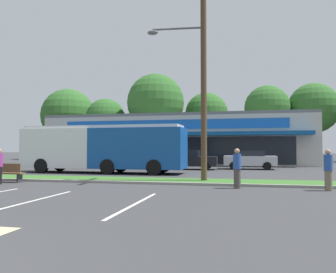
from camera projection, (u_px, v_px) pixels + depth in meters
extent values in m
cube|color=#386B28|center=(137.00, 180.00, 17.32)|extent=(56.00, 2.20, 0.12)
cube|color=gray|center=(129.00, 182.00, 16.13)|extent=(56.00, 0.24, 0.12)
cube|color=silver|center=(33.00, 201.00, 10.88)|extent=(0.12, 4.80, 0.01)
cube|color=silver|center=(135.00, 204.00, 10.23)|extent=(0.12, 4.80, 0.01)
cube|color=#BCB7AD|center=(181.00, 141.00, 38.96)|extent=(28.22, 11.26, 5.00)
cube|color=black|center=(171.00, 150.00, 33.39)|extent=(23.70, 0.08, 2.60)
cube|color=#0F4C8C|center=(169.00, 134.00, 32.80)|extent=(26.52, 1.40, 0.35)
cube|color=#1959AD|center=(171.00, 124.00, 33.44)|extent=(22.57, 0.16, 0.90)
cube|color=slate|center=(181.00, 119.00, 39.05)|extent=(28.22, 11.26, 0.30)
cylinder|color=#473323|center=(68.00, 147.00, 52.05)|extent=(0.44, 0.44, 3.70)
sphere|color=#2D6026|center=(68.00, 116.00, 52.22)|extent=(8.27, 8.27, 8.27)
cylinder|color=#473323|center=(105.00, 146.00, 48.44)|extent=(0.44, 0.44, 3.93)
sphere|color=#2D6026|center=(106.00, 118.00, 48.59)|extent=(5.68, 5.68, 5.68)
cylinder|color=#473323|center=(156.00, 142.00, 46.61)|extent=(0.44, 0.44, 5.12)
sphere|color=#2D6026|center=(156.00, 102.00, 46.81)|extent=(7.98, 7.98, 7.98)
cylinder|color=#473323|center=(207.00, 145.00, 49.32)|extent=(0.44, 0.44, 4.41)
sphere|color=#2D6026|center=(206.00, 114.00, 49.48)|extent=(6.30, 6.30, 6.30)
cylinder|color=#473323|center=(267.00, 143.00, 43.59)|extent=(0.44, 0.44, 4.81)
sphere|color=#2D6026|center=(267.00, 108.00, 43.75)|extent=(5.84, 5.84, 5.84)
cylinder|color=#473323|center=(314.00, 144.00, 43.58)|extent=(0.44, 0.44, 4.49)
sphere|color=#2D6026|center=(314.00, 108.00, 43.74)|extent=(6.55, 6.55, 6.55)
cylinder|color=#4C3826|center=(204.00, 74.00, 16.82)|extent=(0.30, 0.30, 10.84)
cylinder|color=#59595B|center=(178.00, 29.00, 17.06)|extent=(2.60, 0.35, 0.10)
ellipsoid|color=#59595B|center=(153.00, 33.00, 17.21)|extent=(0.56, 0.32, 0.24)
cube|color=#144793|center=(138.00, 148.00, 22.64)|extent=(6.35, 2.65, 2.70)
cube|color=silver|center=(62.00, 148.00, 23.97)|extent=(5.20, 2.63, 2.70)
cube|color=silver|center=(103.00, 128.00, 23.29)|extent=(11.04, 2.47, 0.20)
cube|color=black|center=(111.00, 142.00, 24.52)|extent=(10.55, 0.23, 1.19)
cube|color=black|center=(30.00, 144.00, 24.58)|extent=(0.09, 2.17, 1.51)
cylinder|color=black|center=(42.00, 166.00, 22.98)|extent=(1.00, 0.32, 1.00)
cylinder|color=black|center=(60.00, 164.00, 25.26)|extent=(1.00, 0.32, 1.00)
cylinder|color=black|center=(108.00, 167.00, 21.86)|extent=(1.00, 0.32, 1.00)
cylinder|color=black|center=(121.00, 165.00, 24.14)|extent=(1.00, 0.32, 1.00)
cylinder|color=black|center=(154.00, 167.00, 21.13)|extent=(1.00, 0.32, 1.00)
cylinder|color=black|center=(163.00, 165.00, 23.41)|extent=(1.00, 0.32, 1.00)
cube|color=brown|center=(9.00, 173.00, 16.88)|extent=(1.60, 0.45, 0.06)
cube|color=brown|center=(6.00, 168.00, 16.70)|extent=(1.60, 0.06, 0.44)
cube|color=#333338|center=(20.00, 178.00, 16.74)|extent=(0.08, 0.36, 0.45)
cube|color=black|center=(190.00, 161.00, 27.04)|extent=(4.38, 1.82, 0.73)
cube|color=black|center=(187.00, 153.00, 27.11)|extent=(1.97, 1.60, 0.50)
cylinder|color=black|center=(208.00, 165.00, 27.58)|extent=(0.64, 0.22, 0.64)
cylinder|color=black|center=(205.00, 166.00, 25.89)|extent=(0.64, 0.22, 0.64)
cylinder|color=black|center=(175.00, 165.00, 28.17)|extent=(0.64, 0.22, 0.64)
cylinder|color=black|center=(171.00, 166.00, 26.48)|extent=(0.64, 0.22, 0.64)
cube|color=#9E998C|center=(132.00, 160.00, 28.44)|extent=(4.79, 1.82, 0.69)
cube|color=black|center=(130.00, 154.00, 28.51)|extent=(2.16, 1.60, 0.49)
cylinder|color=black|center=(152.00, 164.00, 28.95)|extent=(0.64, 0.22, 0.64)
cylinder|color=black|center=(146.00, 165.00, 27.26)|extent=(0.64, 0.22, 0.64)
cylinder|color=black|center=(120.00, 164.00, 29.59)|extent=(0.64, 0.22, 0.64)
cylinder|color=black|center=(112.00, 165.00, 27.90)|extent=(0.64, 0.22, 0.64)
cube|color=#B7B7BC|center=(77.00, 160.00, 29.50)|extent=(4.59, 1.86, 0.73)
cube|color=black|center=(75.00, 153.00, 29.57)|extent=(2.07, 1.64, 0.42)
cylinder|color=black|center=(97.00, 164.00, 30.04)|extent=(0.64, 0.22, 0.64)
cylinder|color=black|center=(88.00, 165.00, 28.32)|extent=(0.64, 0.22, 0.64)
cylinder|color=black|center=(68.00, 163.00, 30.66)|extent=(0.64, 0.22, 0.64)
cylinder|color=black|center=(57.00, 164.00, 28.93)|extent=(0.64, 0.22, 0.64)
cube|color=#B7B7BC|center=(250.00, 161.00, 27.22)|extent=(4.13, 1.90, 0.76)
cube|color=black|center=(252.00, 153.00, 27.19)|extent=(1.86, 1.67, 0.42)
cylinder|color=black|center=(234.00, 166.00, 26.60)|extent=(0.64, 0.22, 0.64)
cylinder|color=black|center=(234.00, 165.00, 28.36)|extent=(0.64, 0.22, 0.64)
cylinder|color=black|center=(267.00, 166.00, 26.05)|extent=(0.64, 0.22, 0.64)
cylinder|color=black|center=(266.00, 165.00, 27.81)|extent=(0.64, 0.22, 0.64)
cylinder|color=#726651|center=(328.00, 181.00, 13.47)|extent=(0.29, 0.29, 0.81)
cylinder|color=#264C99|center=(328.00, 163.00, 13.50)|extent=(0.34, 0.34, 0.64)
sphere|color=tan|center=(328.00, 152.00, 13.51)|extent=(0.22, 0.22, 0.22)
cylinder|color=#47423D|center=(237.00, 179.00, 14.28)|extent=(0.29, 0.29, 0.82)
cylinder|color=#264C99|center=(237.00, 161.00, 14.31)|extent=(0.34, 0.34, 0.65)
sphere|color=tan|center=(237.00, 151.00, 14.32)|extent=(0.23, 0.23, 0.23)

